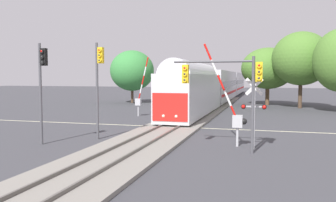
{
  "coord_description": "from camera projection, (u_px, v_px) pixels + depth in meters",
  "views": [
    {
      "loc": [
        6.94,
        -26.36,
        3.94
      ],
      "look_at": [
        -0.75,
        0.92,
        2.0
      ],
      "focal_mm": 37.0,
      "sensor_mm": 36.0,
      "label": 1
    }
  ],
  "objects": [
    {
      "name": "oak_far_right",
      "position": [
        301.0,
        59.0,
        43.77
      ],
      "size": [
        7.22,
        7.22,
        9.71
      ],
      "color": "#4C3828",
      "rests_on": "ground"
    },
    {
      "name": "railway_track",
      "position": [
        174.0,
        126.0,
        27.45
      ],
      "size": [
        4.4,
        80.0,
        0.32
      ],
      "color": "gray",
      "rests_on": "ground"
    },
    {
      "name": "traffic_signal_median",
      "position": [
        99.0,
        75.0,
        21.78
      ],
      "size": [
        0.53,
        0.38,
        6.12
      ],
      "color": "#4C4C51",
      "rests_on": "ground"
    },
    {
      "name": "commuter_train",
      "position": [
        221.0,
        85.0,
        56.58
      ],
      "size": [
        3.04,
        67.72,
        5.16
      ],
      "color": "silver",
      "rests_on": "railway_track"
    },
    {
      "name": "crossing_signal_mast",
      "position": [
        254.0,
        105.0,
        18.82
      ],
      "size": [
        1.36,
        0.44,
        4.02
      ],
      "color": "#B2B2B7",
      "rests_on": "ground"
    },
    {
      "name": "road_centre_stripe",
      "position": [
        174.0,
        127.0,
        27.46
      ],
      "size": [
        44.0,
        0.2,
        0.01
      ],
      "color": "beige",
      "rests_on": "ground"
    },
    {
      "name": "elm_centre_background",
      "position": [
        268.0,
        68.0,
        49.05
      ],
      "size": [
        7.44,
        7.44,
        8.15
      ],
      "color": "brown",
      "rests_on": "ground"
    },
    {
      "name": "traffic_signal_near_left",
      "position": [
        42.0,
        77.0,
        20.06
      ],
      "size": [
        0.53,
        0.38,
        5.91
      ],
      "color": "#4C4C51",
      "rests_on": "ground"
    },
    {
      "name": "ground_plane",
      "position": [
        174.0,
        127.0,
        27.46
      ],
      "size": [
        220.0,
        220.0,
        0.0
      ],
      "primitive_type": "plane",
      "color": "#3D3D42"
    },
    {
      "name": "crossing_gate_far",
      "position": [
        139.0,
        97.0,
        35.01
      ],
      "size": [
        1.66,
        0.4,
        5.96
      ],
      "color": "#B7B7BC",
      "rests_on": "ground"
    },
    {
      "name": "pine_left_background",
      "position": [
        132.0,
        71.0,
        53.07
      ],
      "size": [
        6.72,
        6.72,
        8.07
      ],
      "color": "#4C3828",
      "rests_on": "ground"
    },
    {
      "name": "traffic_signal_near_right",
      "position": [
        229.0,
        81.0,
        17.98
      ],
      "size": [
        4.63,
        0.38,
        5.02
      ],
      "color": "#4C4C51",
      "rests_on": "ground"
    },
    {
      "name": "crossing_gate_near",
      "position": [
        234.0,
        113.0,
        19.67
      ],
      "size": [
        2.52,
        0.4,
        5.88
      ],
      "color": "#B7B7BC",
      "rests_on": "ground"
    }
  ]
}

